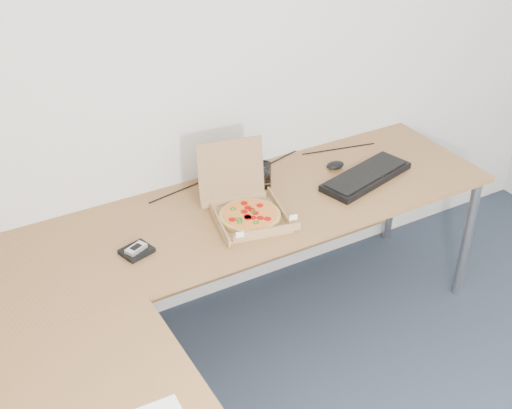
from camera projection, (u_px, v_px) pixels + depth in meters
desk at (211, 294)px, 2.61m from camera, size 2.50×2.20×0.73m
pizza_box at (248, 211)px, 2.98m from camera, size 0.30×0.35×0.30m
drinking_glass at (264, 175)px, 3.20m from camera, size 0.07×0.07×0.12m
keyboard at (366, 177)px, 3.28m from camera, size 0.52×0.29×0.03m
mouse at (335, 165)px, 3.37m from camera, size 0.11×0.08×0.03m
wallet at (137, 251)px, 2.78m from camera, size 0.14×0.13×0.02m
phone at (136, 249)px, 2.76m from camera, size 0.10×0.08×0.02m
dome_speaker at (257, 169)px, 3.29m from camera, size 0.10×0.10×0.08m
cable_bundle at (261, 168)px, 3.38m from camera, size 0.61×0.12×0.01m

